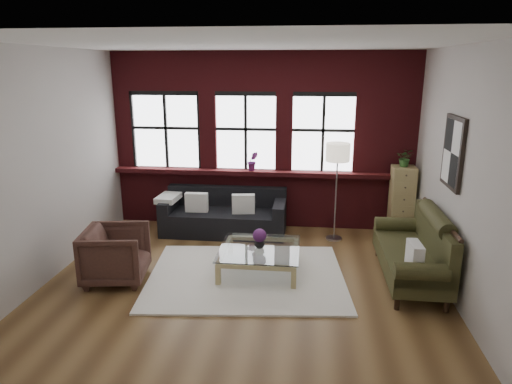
# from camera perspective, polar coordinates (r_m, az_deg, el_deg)

# --- Properties ---
(floor) EXTENTS (5.50, 5.50, 0.00)m
(floor) POSITION_cam_1_polar(r_m,az_deg,el_deg) (6.56, -1.50, -11.11)
(floor) COLOR brown
(floor) RESTS_ON ground
(ceiling) EXTENTS (5.50, 5.50, 0.00)m
(ceiling) POSITION_cam_1_polar(r_m,az_deg,el_deg) (5.87, -1.73, 18.06)
(ceiling) COLOR white
(ceiling) RESTS_ON ground
(wall_back) EXTENTS (5.50, 0.00, 5.50)m
(wall_back) POSITION_cam_1_polar(r_m,az_deg,el_deg) (8.45, 0.81, 6.39)
(wall_back) COLOR #B1AAA4
(wall_back) RESTS_ON ground
(wall_front) EXTENTS (5.50, 0.00, 5.50)m
(wall_front) POSITION_cam_1_polar(r_m,az_deg,el_deg) (3.66, -7.17, -6.03)
(wall_front) COLOR #B1AAA4
(wall_front) RESTS_ON ground
(wall_left) EXTENTS (0.00, 5.00, 5.00)m
(wall_left) POSITION_cam_1_polar(r_m,az_deg,el_deg) (6.95, -24.68, 2.98)
(wall_left) COLOR #B1AAA4
(wall_left) RESTS_ON ground
(wall_right) EXTENTS (0.00, 5.00, 5.00)m
(wall_right) POSITION_cam_1_polar(r_m,az_deg,el_deg) (6.26, 24.21, 1.78)
(wall_right) COLOR #B1AAA4
(wall_right) RESTS_ON ground
(brick_backwall) EXTENTS (5.50, 0.12, 3.20)m
(brick_backwall) POSITION_cam_1_polar(r_m,az_deg,el_deg) (8.39, 0.76, 6.32)
(brick_backwall) COLOR #5A1519
(brick_backwall) RESTS_ON floor
(sill_ledge) EXTENTS (5.50, 0.30, 0.08)m
(sill_ledge) POSITION_cam_1_polar(r_m,az_deg,el_deg) (8.41, 0.69, 2.46)
(sill_ledge) COLOR #5A1519
(sill_ledge) RESTS_ON brick_backwall
(window_left) EXTENTS (1.38, 0.10, 1.50)m
(window_left) POSITION_cam_1_polar(r_m,az_deg,el_deg) (8.75, -11.14, 7.40)
(window_left) COLOR black
(window_left) RESTS_ON brick_backwall
(window_mid) EXTENTS (1.38, 0.10, 1.50)m
(window_mid) POSITION_cam_1_polar(r_m,az_deg,el_deg) (8.42, -1.27, 7.38)
(window_mid) COLOR black
(window_mid) RESTS_ON brick_backwall
(window_right) EXTENTS (1.38, 0.10, 1.50)m
(window_right) POSITION_cam_1_polar(r_m,az_deg,el_deg) (8.34, 8.37, 7.15)
(window_right) COLOR black
(window_right) RESTS_ON brick_backwall
(wall_poster) EXTENTS (0.05, 0.74, 0.94)m
(wall_poster) POSITION_cam_1_polar(r_m,az_deg,el_deg) (6.48, 23.43, 4.56)
(wall_poster) COLOR black
(wall_poster) RESTS_ON wall_right
(shag_rug) EXTENTS (2.97, 2.44, 0.03)m
(shag_rug) POSITION_cam_1_polar(r_m,az_deg,el_deg) (6.68, -1.21, -10.46)
(shag_rug) COLOR silver
(shag_rug) RESTS_ON floor
(dark_sofa) EXTENTS (2.21, 0.89, 0.80)m
(dark_sofa) POSITION_cam_1_polar(r_m,az_deg,el_deg) (8.24, -4.02, -2.48)
(dark_sofa) COLOR black
(dark_sofa) RESTS_ON floor
(pillow_a) EXTENTS (0.41, 0.16, 0.34)m
(pillow_a) POSITION_cam_1_polar(r_m,az_deg,el_deg) (8.19, -7.43, -1.29)
(pillow_a) COLOR silver
(pillow_a) RESTS_ON dark_sofa
(pillow_b) EXTENTS (0.42, 0.20, 0.34)m
(pillow_b) POSITION_cam_1_polar(r_m,az_deg,el_deg) (8.03, -1.59, -1.50)
(pillow_b) COLOR silver
(pillow_b) RESTS_ON dark_sofa
(vintage_settee) EXTENTS (0.86, 1.94, 1.03)m
(vintage_settee) POSITION_cam_1_polar(r_m,az_deg,el_deg) (6.74, 18.76, -6.43)
(vintage_settee) COLOR #313016
(vintage_settee) RESTS_ON floor
(pillow_settee) EXTENTS (0.16, 0.39, 0.34)m
(pillow_settee) POSITION_cam_1_polar(r_m,az_deg,el_deg) (6.14, 19.22, -7.55)
(pillow_settee) COLOR silver
(pillow_settee) RESTS_ON vintage_settee
(armchair) EXTENTS (0.97, 0.95, 0.77)m
(armchair) POSITION_cam_1_polar(r_m,az_deg,el_deg) (6.74, -17.10, -7.48)
(armchair) COLOR #3C251E
(armchair) RESTS_ON floor
(coffee_table) EXTENTS (1.16, 1.16, 0.39)m
(coffee_table) POSITION_cam_1_polar(r_m,az_deg,el_deg) (6.77, 0.44, -8.50)
(coffee_table) COLOR tan
(coffee_table) RESTS_ON shag_rug
(vase) EXTENTS (0.17, 0.17, 0.15)m
(vase) POSITION_cam_1_polar(r_m,az_deg,el_deg) (6.67, 0.45, -6.38)
(vase) COLOR #B2B2B2
(vase) RESTS_ON coffee_table
(flowers) EXTENTS (0.20, 0.20, 0.20)m
(flowers) POSITION_cam_1_polar(r_m,az_deg,el_deg) (6.62, 0.45, -5.45)
(flowers) COLOR #612368
(flowers) RESTS_ON vase
(drawer_chest) EXTENTS (0.39, 0.39, 1.27)m
(drawer_chest) POSITION_cam_1_polar(r_m,az_deg,el_deg) (8.38, 17.71, -1.20)
(drawer_chest) COLOR tan
(drawer_chest) RESTS_ON floor
(potted_plant_top) EXTENTS (0.33, 0.30, 0.31)m
(potted_plant_top) POSITION_cam_1_polar(r_m,az_deg,el_deg) (8.20, 18.16, 4.09)
(potted_plant_top) COLOR #2D5923
(potted_plant_top) RESTS_ON drawer_chest
(floor_lamp) EXTENTS (0.40, 0.40, 1.85)m
(floor_lamp) POSITION_cam_1_polar(r_m,az_deg,el_deg) (7.88, 9.99, 0.45)
(floor_lamp) COLOR #A5A5A8
(floor_lamp) RESTS_ON floor
(sill_plant) EXTENTS (0.23, 0.21, 0.35)m
(sill_plant) POSITION_cam_1_polar(r_m,az_deg,el_deg) (8.36, -0.42, 3.89)
(sill_plant) COLOR #612368
(sill_plant) RESTS_ON sill_ledge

